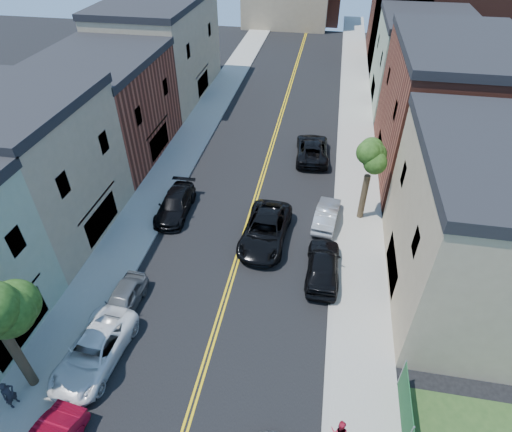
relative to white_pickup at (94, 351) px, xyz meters
The scene contains 21 objects.
sidewalk_left 24.40m from the white_pickup, 95.65° to the left, with size 3.20×100.00×0.15m, color gray.
sidewalk_right 27.73m from the white_pickup, 61.09° to the left, with size 3.20×100.00×0.15m, color gray.
curb_left 24.29m from the white_pickup, 91.53° to the left, with size 0.30×100.00×0.15m, color gray.
curb_right 26.93m from the white_pickup, 64.36° to the left, with size 0.30×100.00×0.15m, color gray.
bldg_left_tan_near 13.12m from the white_pickup, 132.52° to the left, with size 9.00×10.00×9.00m, color #998466.
bldg_left_brick 22.22m from the white_pickup, 112.75° to the left, with size 9.00×12.00×8.00m, color brown.
bldg_left_tan_far 35.53m from the white_pickup, 103.93° to the left, with size 9.00×16.00×9.50m, color #998466.
bldg_right_tan 21.51m from the white_pickup, 22.98° to the left, with size 9.00×12.00×9.00m, color #998466.
bldg_right_brick 29.90m from the white_pickup, 48.79° to the left, with size 9.00×14.00×10.00m, color brown.
bldg_right_palegrn 41.33m from the white_pickup, 61.74° to the left, with size 9.00×12.00×8.50m, color gray.
church 56.16m from the white_pickup, 66.96° to the left, with size 16.20×14.20×22.60m.
tree_right_far 20.22m from the white_pickup, 46.77° to the left, with size 4.40×4.40×8.03m.
white_pickup is the anchor object (origin of this frame).
grey_car_left 3.42m from the white_pickup, 90.00° to the left, with size 1.64×4.08×1.39m, color #505357.
black_car_left 12.52m from the white_pickup, 90.00° to the left, with size 2.12×5.20×1.51m, color black.
black_car_right 13.62m from the white_pickup, 36.14° to the left, with size 2.03×5.06×1.72m, color black.
silver_car_right 17.26m from the white_pickup, 50.41° to the left, with size 1.50×4.31×1.42m, color #A8ABB0.
dark_car_right_far 24.27m from the white_pickup, 67.47° to the left, with size 2.73×5.91×1.64m, color black.
black_suv_lane 12.74m from the white_pickup, 56.76° to the left, with size 2.88×6.24×1.73m, color black.
pedestrian_left 3.89m from the white_pickup, 132.26° to the right, with size 0.60×0.40×1.66m, color #212228.
pedestrian_right 12.34m from the white_pickup, ahead, with size 0.75×0.59×1.55m, color #B21B33.
Camera 1 is at (4.65, 5.23, 19.09)m, focal length 29.27 mm.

